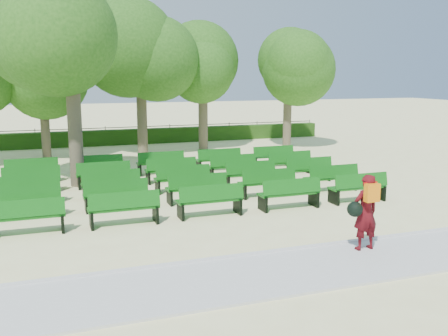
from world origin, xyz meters
The scene contains 9 objects.
ground centered at (0.00, 0.00, 0.00)m, with size 120.00×120.00×0.00m, color #F4EDA1.
paving centered at (0.00, -7.40, 0.03)m, with size 30.00×2.20×0.06m, color silver.
curb centered at (0.00, -6.25, 0.05)m, with size 30.00×0.12×0.10m, color silver.
hedge centered at (0.00, 14.00, 0.45)m, with size 26.00×0.70×0.90m, color #244A13.
fence centered at (0.00, 14.40, 0.00)m, with size 26.00×0.10×1.02m, color black, non-canonical shape.
tree_line centered at (0.00, 10.00, 0.00)m, with size 21.80×6.80×7.04m, color #2E631A, non-canonical shape.
bench_array centered at (-1.14, 0.72, 0.10)m, with size 1.99×0.70×1.24m.
tree_among centered at (-3.34, 2.97, 4.77)m, with size 4.75×4.75×6.94m.
person centered at (2.61, -6.82, 1.00)m, with size 0.86×0.53×1.82m.
Camera 1 is at (-4.31, -16.37, 4.15)m, focal length 40.00 mm.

